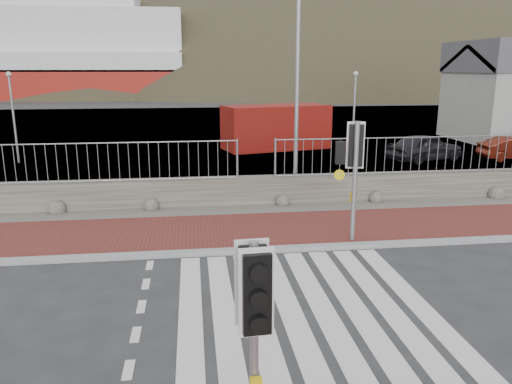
{
  "coord_description": "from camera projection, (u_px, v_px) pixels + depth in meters",
  "views": [
    {
      "loc": [
        -1.97,
        -8.11,
        4.29
      ],
      "look_at": [
        -0.54,
        3.0,
        1.49
      ],
      "focal_mm": 35.0,
      "sensor_mm": 36.0,
      "label": 1
    }
  ],
  "objects": [
    {
      "name": "ground",
      "position": [
        306.0,
        310.0,
        9.09
      ],
      "size": [
        220.0,
        220.0,
        0.0
      ],
      "primitive_type": "plane",
      "color": "#28282B",
      "rests_on": "ground"
    },
    {
      "name": "sidewalk_far",
      "position": [
        269.0,
        230.0,
        13.41
      ],
      "size": [
        40.0,
        3.0,
        0.08
      ],
      "primitive_type": "cube",
      "color": "maroon",
      "rests_on": "ground"
    },
    {
      "name": "kerb_far",
      "position": [
        278.0,
        249.0,
        11.96
      ],
      "size": [
        40.0,
        0.25,
        0.12
      ],
      "primitive_type": "cube",
      "color": "gray",
      "rests_on": "ground"
    },
    {
      "name": "zebra_crossing",
      "position": [
        306.0,
        309.0,
        9.09
      ],
      "size": [
        4.62,
        5.6,
        0.01
      ],
      "color": "silver",
      "rests_on": "ground"
    },
    {
      "name": "gravel_strip",
      "position": [
        259.0,
        210.0,
        15.34
      ],
      "size": [
        40.0,
        1.5,
        0.06
      ],
      "primitive_type": "cube",
      "color": "#59544C",
      "rests_on": "ground"
    },
    {
      "name": "stone_wall",
      "position": [
        256.0,
        191.0,
        16.01
      ],
      "size": [
        40.0,
        0.6,
        0.9
      ],
      "primitive_type": "cube",
      "color": "#4A473D",
      "rests_on": "ground"
    },
    {
      "name": "railing",
      "position": [
        256.0,
        149.0,
        15.53
      ],
      "size": [
        18.07,
        0.07,
        1.22
      ],
      "color": "gray",
      "rests_on": "stone_wall"
    },
    {
      "name": "quay",
      "position": [
        219.0,
        129.0,
        35.94
      ],
      "size": [
        120.0,
        40.0,
        0.5
      ],
      "primitive_type": "cube",
      "color": "#4C4C4F",
      "rests_on": "ground"
    },
    {
      "name": "water",
      "position": [
        205.0,
        99.0,
        69.61
      ],
      "size": [
        220.0,
        50.0,
        0.05
      ],
      "primitive_type": "cube",
      "color": "#3F4C54",
      "rests_on": "ground"
    },
    {
      "name": "ferry",
      "position": [
        27.0,
        60.0,
        70.08
      ],
      "size": [
        50.0,
        16.0,
        20.0
      ],
      "color": "maroon",
      "rests_on": "ground"
    },
    {
      "name": "hills_backdrop",
      "position": [
        238.0,
        208.0,
        100.1
      ],
      "size": [
        254.0,
        90.0,
        100.0
      ],
      "color": "#2C2D1B",
      "rests_on": "ground"
    },
    {
      "name": "traffic_signal_near",
      "position": [
        254.0,
        306.0,
        5.24
      ],
      "size": [
        0.38,
        0.24,
        2.57
      ],
      "rotation": [
        0.0,
        0.0,
        0.06
      ],
      "color": "gray",
      "rests_on": "ground"
    },
    {
      "name": "traffic_signal_far",
      "position": [
        354.0,
        156.0,
        12.06
      ],
      "size": [
        0.74,
        0.32,
        3.05
      ],
      "rotation": [
        0.0,
        0.0,
        2.99
      ],
      "color": "gray",
      "rests_on": "ground"
    },
    {
      "name": "streetlight",
      "position": [
        302.0,
        65.0,
        16.01
      ],
      "size": [
        1.65,
        0.33,
        7.77
      ],
      "rotation": [
        0.0,
        0.0,
        -0.1
      ],
      "color": "gray",
      "rests_on": "ground"
    },
    {
      "name": "shipping_container",
      "position": [
        276.0,
        127.0,
        26.96
      ],
      "size": [
        6.0,
        3.64,
        2.33
      ],
      "primitive_type": "cube",
      "rotation": [
        0.0,
        0.0,
        0.25
      ],
      "color": "maroon",
      "rests_on": "ground"
    },
    {
      "name": "car_a",
      "position": [
        425.0,
        147.0,
        23.47
      ],
      "size": [
        4.08,
        2.7,
        1.29
      ],
      "primitive_type": "imported",
      "rotation": [
        0.0,
        0.0,
        1.91
      ],
      "color": "black",
      "rests_on": "ground"
    }
  ]
}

